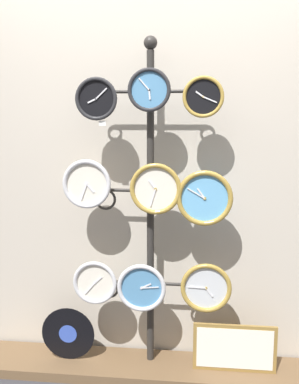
{
  "coord_description": "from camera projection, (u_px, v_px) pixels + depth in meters",
  "views": [
    {
      "loc": [
        0.3,
        -2.26,
        1.58
      ],
      "look_at": [
        0.0,
        0.36,
        1.16
      ],
      "focal_mm": 42.0,
      "sensor_mm": 36.0,
      "label": 1
    }
  ],
  "objects": [
    {
      "name": "clock_middle_left",
      "position": [
        87.0,
        184.0,
        2.67
      ],
      "size": [
        0.3,
        0.04,
        0.3
      ],
      "color": "silver"
    },
    {
      "name": "low_shelf",
      "position": [
        149.0,
        368.0,
        2.84
      ],
      "size": [
        2.2,
        0.36,
        0.06
      ],
      "color": "brown",
      "rests_on": "ground_plane"
    },
    {
      "name": "clock_top_left",
      "position": [
        96.0,
        99.0,
        2.56
      ],
      "size": [
        0.25,
        0.04,
        0.25
      ],
      "color": "black"
    },
    {
      "name": "clock_top_right",
      "position": [
        203.0,
        97.0,
        2.51
      ],
      "size": [
        0.23,
        0.04,
        0.23
      ],
      "color": "black"
    },
    {
      "name": "vinyl_record",
      "position": [
        68.0,
        334.0,
        2.87
      ],
      "size": [
        0.34,
        0.01,
        0.34
      ],
      "color": "black",
      "rests_on": "low_shelf"
    },
    {
      "name": "picture_frame",
      "position": [
        235.0,
        348.0,
        2.73
      ],
      "size": [
        0.5,
        0.02,
        0.3
      ],
      "color": "olive",
      "rests_on": "low_shelf"
    },
    {
      "name": "clock_middle_right",
      "position": [
        205.0,
        198.0,
        2.6
      ],
      "size": [
        0.33,
        0.04,
        0.33
      ],
      "color": "#60A8DB"
    },
    {
      "name": "clock_bottom_center",
      "position": [
        142.0,
        288.0,
        2.71
      ],
      "size": [
        0.3,
        0.04,
        0.3
      ],
      "color": "#4C84B2"
    },
    {
      "name": "clock_bottom_right",
      "position": [
        206.0,
        288.0,
        2.69
      ],
      "size": [
        0.31,
        0.04,
        0.31
      ],
      "color": "silver"
    },
    {
      "name": "clock_bottom_left",
      "position": [
        95.0,
        283.0,
        2.74
      ],
      "size": [
        0.27,
        0.04,
        0.27
      ],
      "color": "silver"
    },
    {
      "name": "display_stand",
      "position": [
        150.0,
        260.0,
        2.79
      ],
      "size": [
        0.69,
        0.42,
        2.06
      ],
      "color": "#282623",
      "rests_on": "ground_plane"
    },
    {
      "name": "clock_middle_center",
      "position": [
        156.0,
        189.0,
        2.63
      ],
      "size": [
        0.3,
        0.04,
        0.3
      ],
      "color": "silver"
    },
    {
      "name": "price_tag_upper",
      "position": [
        102.0,
        123.0,
        2.58
      ],
      "size": [
        0.04,
        0.0,
        0.03
      ],
      "color": "white"
    },
    {
      "name": "clock_top_center",
      "position": [
        149.0,
        90.0,
        2.51
      ],
      "size": [
        0.24,
        0.04,
        0.24
      ],
      "color": "#4C84B2"
    },
    {
      "name": "shop_wall",
      "position": [
        153.0,
        149.0,
        2.84
      ],
      "size": [
        4.4,
        0.04,
        2.8
      ],
      "color": "#BCB2A3",
      "rests_on": "ground_plane"
    }
  ]
}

